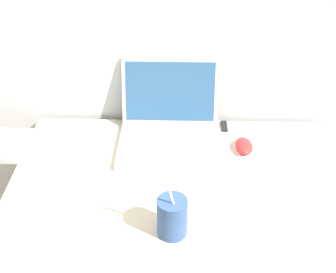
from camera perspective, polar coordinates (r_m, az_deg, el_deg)
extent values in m
cube|color=beige|center=(1.64, 1.04, -15.30)|extent=(1.01, 0.71, 0.70)
cube|color=silver|center=(1.53, 0.06, -1.17)|extent=(0.33, 0.25, 0.02)
cube|color=#B7B7BC|center=(1.54, 0.08, -0.41)|extent=(0.29, 0.14, 0.00)
cube|color=silver|center=(1.59, 0.22, 5.54)|extent=(0.33, 0.07, 0.22)
cube|color=#2D567F|center=(1.59, 0.21, 5.49)|extent=(0.30, 0.06, 0.20)
cylinder|color=#33518C|center=(1.21, 0.43, -9.77)|extent=(0.08, 0.08, 0.11)
cylinder|color=black|center=(1.18, 0.44, -8.00)|extent=(0.07, 0.07, 0.01)
cylinder|color=white|center=(1.16, 0.47, -7.84)|extent=(0.04, 0.01, 0.16)
ellipsoid|color=white|center=(1.54, 9.13, -1.54)|extent=(0.06, 0.10, 0.01)
ellipsoid|color=red|center=(1.54, 9.18, -1.16)|extent=(0.06, 0.09, 0.03)
cube|color=silver|center=(1.58, -15.15, -1.11)|extent=(0.38, 0.17, 0.02)
cube|color=black|center=(1.65, 6.83, 1.25)|extent=(0.02, 0.06, 0.01)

